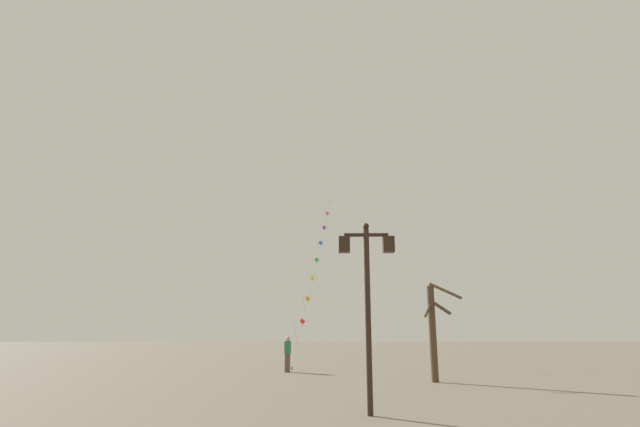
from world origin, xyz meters
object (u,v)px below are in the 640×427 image
at_px(kite_flyer, 288,353).
at_px(bare_tree, 434,329).
at_px(twin_lantern_lamp_post, 367,278).
at_px(kite_train, 316,263).

xyz_separation_m(kite_flyer, bare_tree, (6.24, -4.86, 1.13)).
height_order(kite_flyer, bare_tree, bare_tree).
bearing_deg(twin_lantern_lamp_post, bare_tree, 67.20).
bearing_deg(kite_flyer, bare_tree, -117.17).
distance_m(kite_train, bare_tree, 13.26).
bearing_deg(kite_train, kite_flyer, -100.57).
distance_m(kite_flyer, bare_tree, 7.99).
distance_m(twin_lantern_lamp_post, kite_train, 19.60).
xyz_separation_m(twin_lantern_lamp_post, kite_flyer, (-2.97, 12.63, -2.31)).
bearing_deg(bare_tree, kite_train, 113.48).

